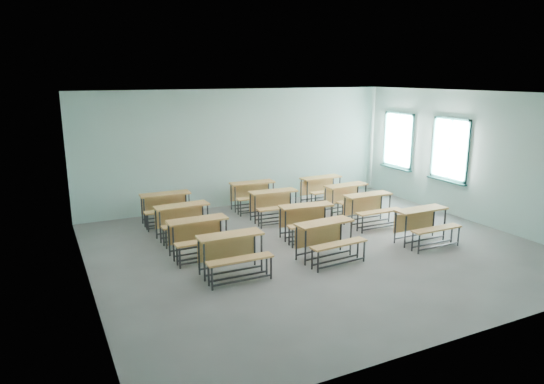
{
  "coord_description": "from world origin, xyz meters",
  "views": [
    {
      "loc": [
        -5.11,
        -8.29,
        3.56
      ],
      "look_at": [
        -0.45,
        1.2,
        1.0
      ],
      "focal_mm": 32.0,
      "sensor_mm": 36.0,
      "label": 1
    }
  ],
  "objects_px": {
    "desk_unit_r0c2": "(424,221)",
    "desk_unit_r1c0": "(200,232)",
    "desk_unit_r0c0": "(233,249)",
    "desk_unit_r1c2": "(370,205)",
    "desk_unit_r3c1": "(254,192)",
    "desk_unit_r3c2": "(323,186)",
    "desk_unit_r2c2": "(348,194)",
    "desk_unit_r1c1": "(308,217)",
    "desk_unit_r3c0": "(167,204)",
    "desk_unit_r2c1": "(275,201)",
    "desk_unit_r0c1": "(327,235)",
    "desk_unit_r2c0": "(184,217)"
  },
  "relations": [
    {
      "from": "desk_unit_r1c0",
      "to": "desk_unit_r2c0",
      "type": "height_order",
      "value": "same"
    },
    {
      "from": "desk_unit_r2c2",
      "to": "desk_unit_r3c0",
      "type": "height_order",
      "value": "same"
    },
    {
      "from": "desk_unit_r0c0",
      "to": "desk_unit_r3c2",
      "type": "bearing_deg",
      "value": 41.81
    },
    {
      "from": "desk_unit_r2c2",
      "to": "desk_unit_r3c2",
      "type": "xyz_separation_m",
      "value": [
        -0.07,
        1.15,
        0.0
      ]
    },
    {
      "from": "desk_unit_r1c1",
      "to": "desk_unit_r3c1",
      "type": "bearing_deg",
      "value": 98.69
    },
    {
      "from": "desk_unit_r1c0",
      "to": "desk_unit_r2c1",
      "type": "distance_m",
      "value": 2.87
    },
    {
      "from": "desk_unit_r2c2",
      "to": "desk_unit_r1c2",
      "type": "bearing_deg",
      "value": -101.17
    },
    {
      "from": "desk_unit_r0c1",
      "to": "desk_unit_r1c0",
      "type": "height_order",
      "value": "same"
    },
    {
      "from": "desk_unit_r0c1",
      "to": "desk_unit_r3c1",
      "type": "xyz_separation_m",
      "value": [
        0.18,
        3.95,
        0.0
      ]
    },
    {
      "from": "desk_unit_r0c0",
      "to": "desk_unit_r2c2",
      "type": "xyz_separation_m",
      "value": [
        4.24,
        2.47,
        0.0
      ]
    },
    {
      "from": "desk_unit_r0c1",
      "to": "desk_unit_r1c1",
      "type": "relative_size",
      "value": 0.98
    },
    {
      "from": "desk_unit_r0c0",
      "to": "desk_unit_r1c1",
      "type": "distance_m",
      "value": 2.53
    },
    {
      "from": "desk_unit_r0c0",
      "to": "desk_unit_r1c2",
      "type": "distance_m",
      "value": 4.33
    },
    {
      "from": "desk_unit_r1c0",
      "to": "desk_unit_r1c2",
      "type": "xyz_separation_m",
      "value": [
        4.35,
        0.19,
        0.0
      ]
    },
    {
      "from": "desk_unit_r2c2",
      "to": "desk_unit_r3c0",
      "type": "distance_m",
      "value": 4.67
    },
    {
      "from": "desk_unit_r0c1",
      "to": "desk_unit_r2c0",
      "type": "height_order",
      "value": "same"
    },
    {
      "from": "desk_unit_r3c1",
      "to": "desk_unit_r1c1",
      "type": "bearing_deg",
      "value": -85.15
    },
    {
      "from": "desk_unit_r1c2",
      "to": "desk_unit_r3c1",
      "type": "relative_size",
      "value": 0.98
    },
    {
      "from": "desk_unit_r3c2",
      "to": "desk_unit_r0c2",
      "type": "bearing_deg",
      "value": -89.57
    },
    {
      "from": "desk_unit_r3c1",
      "to": "desk_unit_r0c0",
      "type": "bearing_deg",
      "value": -116.42
    },
    {
      "from": "desk_unit_r2c1",
      "to": "desk_unit_r3c0",
      "type": "distance_m",
      "value": 2.65
    },
    {
      "from": "desk_unit_r1c1",
      "to": "desk_unit_r2c2",
      "type": "distance_m",
      "value": 2.39
    },
    {
      "from": "desk_unit_r3c0",
      "to": "desk_unit_r1c2",
      "type": "bearing_deg",
      "value": -25.42
    },
    {
      "from": "desk_unit_r1c2",
      "to": "desk_unit_r0c2",
      "type": "bearing_deg",
      "value": -81.22
    },
    {
      "from": "desk_unit_r1c2",
      "to": "desk_unit_r2c1",
      "type": "height_order",
      "value": "same"
    },
    {
      "from": "desk_unit_r0c1",
      "to": "desk_unit_r2c1",
      "type": "relative_size",
      "value": 1.01
    },
    {
      "from": "desk_unit_r1c2",
      "to": "desk_unit_r2c1",
      "type": "relative_size",
      "value": 0.97
    },
    {
      "from": "desk_unit_r1c2",
      "to": "desk_unit_r2c0",
      "type": "xyz_separation_m",
      "value": [
        -4.33,
        1.02,
        0.0
      ]
    },
    {
      "from": "desk_unit_r1c0",
      "to": "desk_unit_r3c0",
      "type": "relative_size",
      "value": 0.99
    },
    {
      "from": "desk_unit_r2c1",
      "to": "desk_unit_r3c2",
      "type": "distance_m",
      "value": 2.18
    },
    {
      "from": "desk_unit_r1c2",
      "to": "desk_unit_r2c2",
      "type": "height_order",
      "value": "same"
    },
    {
      "from": "desk_unit_r2c1",
      "to": "desk_unit_r0c0",
      "type": "bearing_deg",
      "value": -126.05
    },
    {
      "from": "desk_unit_r0c0",
      "to": "desk_unit_r2c0",
      "type": "relative_size",
      "value": 0.98
    },
    {
      "from": "desk_unit_r0c0",
      "to": "desk_unit_r1c0",
      "type": "height_order",
      "value": "same"
    },
    {
      "from": "desk_unit_r0c1",
      "to": "desk_unit_r2c0",
      "type": "bearing_deg",
      "value": 127.18
    },
    {
      "from": "desk_unit_r0c2",
      "to": "desk_unit_r1c0",
      "type": "height_order",
      "value": "same"
    },
    {
      "from": "desk_unit_r0c2",
      "to": "desk_unit_r3c0",
      "type": "bearing_deg",
      "value": 140.17
    },
    {
      "from": "desk_unit_r0c0",
      "to": "desk_unit_r1c2",
      "type": "height_order",
      "value": "same"
    },
    {
      "from": "desk_unit_r3c1",
      "to": "desk_unit_r3c2",
      "type": "relative_size",
      "value": 1.01
    },
    {
      "from": "desk_unit_r0c1",
      "to": "desk_unit_r2c2",
      "type": "height_order",
      "value": "same"
    },
    {
      "from": "desk_unit_r0c2",
      "to": "desk_unit_r2c2",
      "type": "relative_size",
      "value": 0.96
    },
    {
      "from": "desk_unit_r1c1",
      "to": "desk_unit_r0c0",
      "type": "bearing_deg",
      "value": -146.29
    },
    {
      "from": "desk_unit_r1c2",
      "to": "desk_unit_r2c2",
      "type": "bearing_deg",
      "value": 83.65
    },
    {
      "from": "desk_unit_r1c2",
      "to": "desk_unit_r0c0",
      "type": "bearing_deg",
      "value": -161.08
    },
    {
      "from": "desk_unit_r3c1",
      "to": "desk_unit_r0c1",
      "type": "bearing_deg",
      "value": -90.0
    },
    {
      "from": "desk_unit_r1c1",
      "to": "desk_unit_r3c2",
      "type": "relative_size",
      "value": 1.04
    },
    {
      "from": "desk_unit_r0c0",
      "to": "desk_unit_r2c2",
      "type": "bearing_deg",
      "value": 31.1
    },
    {
      "from": "desk_unit_r2c1",
      "to": "desk_unit_r0c2",
      "type": "bearing_deg",
      "value": -50.38
    },
    {
      "from": "desk_unit_r1c1",
      "to": "desk_unit_r1c2",
      "type": "distance_m",
      "value": 1.88
    },
    {
      "from": "desk_unit_r0c2",
      "to": "desk_unit_r1c0",
      "type": "bearing_deg",
      "value": 162.91
    }
  ]
}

